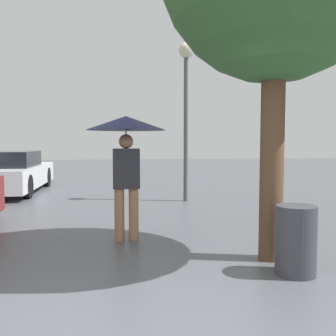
% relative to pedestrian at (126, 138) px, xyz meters
% --- Properties ---
extents(pedestrian, '(1.18, 1.18, 1.85)m').
position_rel_pedestrian_xyz_m(pedestrian, '(0.00, 0.00, 0.00)').
color(pedestrian, '#9E7051').
rests_on(pedestrian, ground_plane).
extents(parked_car_farthest, '(1.68, 4.40, 1.21)m').
position_rel_pedestrian_xyz_m(parked_car_farthest, '(-3.20, 5.88, -0.96)').
color(parked_car_farthest, silver).
rests_on(parked_car_farthest, ground_plane).
extents(street_lamp, '(0.38, 0.38, 3.90)m').
position_rel_pedestrian_xyz_m(street_lamp, '(1.57, 3.59, 1.32)').
color(street_lamp, '#515456').
rests_on(street_lamp, ground_plane).
extents(trash_bin, '(0.45, 0.45, 0.77)m').
position_rel_pedestrian_xyz_m(trash_bin, '(1.82, -1.72, -1.14)').
color(trash_bin, '#38383D').
rests_on(trash_bin, ground_plane).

